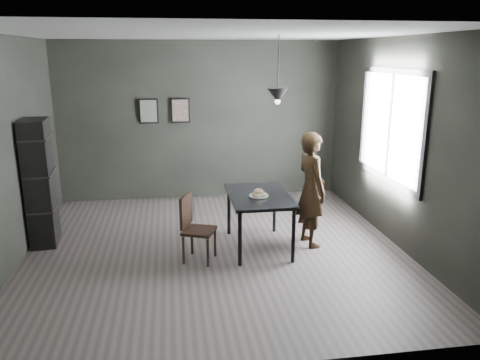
{
  "coord_description": "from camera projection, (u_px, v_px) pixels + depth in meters",
  "views": [
    {
      "loc": [
        -0.54,
        -5.86,
        2.57
      ],
      "look_at": [
        0.35,
        0.05,
        0.95
      ],
      "focal_mm": 35.0,
      "sensor_mm": 36.0,
      "label": 1
    }
  ],
  "objects": [
    {
      "name": "pendant_lamp",
      "position": [
        278.0,
        95.0,
        6.02
      ],
      "size": [
        0.28,
        0.28,
        0.86
      ],
      "color": "black",
      "rests_on": "ground"
    },
    {
      "name": "framed_print_left",
      "position": [
        149.0,
        111.0,
        8.15
      ],
      "size": [
        0.34,
        0.04,
        0.44
      ],
      "color": "black",
      "rests_on": "ground"
    },
    {
      "name": "back_wall",
      "position": [
        200.0,
        121.0,
        8.36
      ],
      "size": [
        5.0,
        0.1,
        2.8
      ],
      "primitive_type": "cube",
      "color": "black",
      "rests_on": "ground"
    },
    {
      "name": "framed_print_right",
      "position": [
        180.0,
        110.0,
        8.23
      ],
      "size": [
        0.34,
        0.04,
        0.44
      ],
      "color": "black",
      "rests_on": "ground"
    },
    {
      "name": "window_assembly",
      "position": [
        390.0,
        126.0,
        6.47
      ],
      "size": [
        0.04,
        1.96,
        1.56
      ],
      "color": "white",
      "rests_on": "ground"
    },
    {
      "name": "shelf_unit",
      "position": [
        40.0,
        183.0,
        6.35
      ],
      "size": [
        0.38,
        0.61,
        1.74
      ],
      "primitive_type": "cube",
      "rotation": [
        0.0,
        0.0,
        0.09
      ],
      "color": "black",
      "rests_on": "ground"
    },
    {
      "name": "white_plate",
      "position": [
        259.0,
        196.0,
        6.15
      ],
      "size": [
        0.23,
        0.23,
        0.01
      ],
      "primitive_type": "cylinder",
      "color": "white",
      "rests_on": "cafe_table"
    },
    {
      "name": "ceiling",
      "position": [
        212.0,
        34.0,
        5.61
      ],
      "size": [
        5.0,
        5.0,
        0.02
      ],
      "color": "silver",
      "rests_on": "ground"
    },
    {
      "name": "wood_chair",
      "position": [
        193.0,
        224.0,
        5.91
      ],
      "size": [
        0.49,
        0.49,
        0.86
      ],
      "rotation": [
        0.0,
        0.0,
        -0.39
      ],
      "color": "black",
      "rests_on": "ground"
    },
    {
      "name": "ground",
      "position": [
        215.0,
        249.0,
        6.34
      ],
      "size": [
        5.0,
        5.0,
        0.0
      ],
      "primitive_type": "plane",
      "color": "#3C3533",
      "rests_on": "ground"
    },
    {
      "name": "woman",
      "position": [
        311.0,
        189.0,
        6.34
      ],
      "size": [
        0.47,
        0.63,
        1.58
      ],
      "primitive_type": "imported",
      "rotation": [
        0.0,
        0.0,
        1.75
      ],
      "color": "black",
      "rests_on": "ground"
    },
    {
      "name": "donut_pile",
      "position": [
        259.0,
        193.0,
        6.14
      ],
      "size": [
        0.21,
        0.21,
        0.09
      ],
      "rotation": [
        0.0,
        0.0,
        -0.24
      ],
      "color": "#F3E9BD",
      "rests_on": "white_plate"
    },
    {
      "name": "cafe_table",
      "position": [
        259.0,
        200.0,
        6.25
      ],
      "size": [
        0.8,
        1.2,
        0.75
      ],
      "color": "black",
      "rests_on": "ground"
    }
  ]
}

